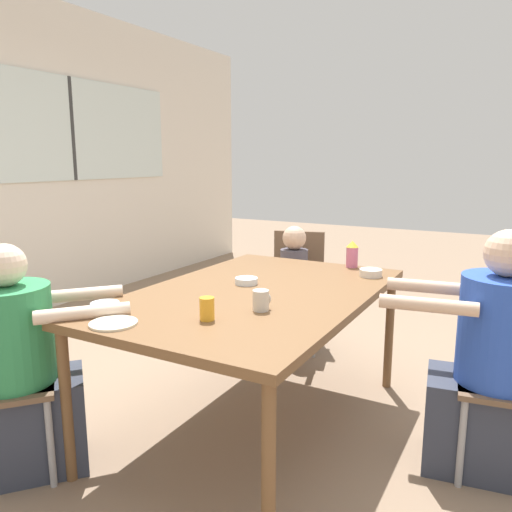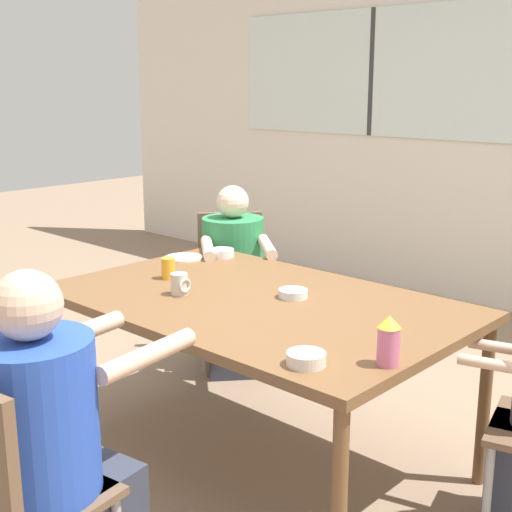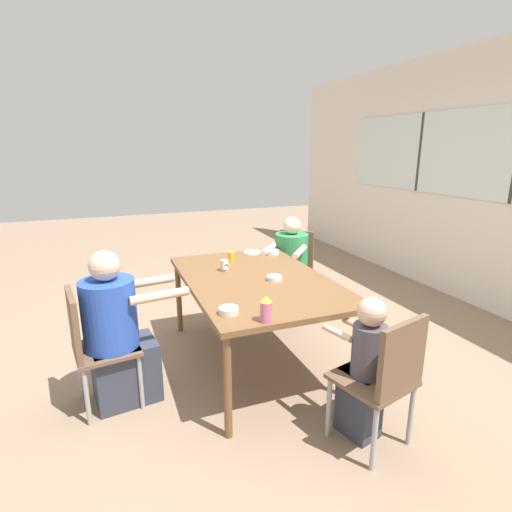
{
  "view_description": "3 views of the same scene",
  "coord_description": "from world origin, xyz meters",
  "px_view_note": "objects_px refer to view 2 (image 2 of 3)",
  "views": [
    {
      "loc": [
        -2.12,
        -1.18,
        1.38
      ],
      "look_at": [
        0.0,
        0.0,
        0.91
      ],
      "focal_mm": 35.0,
      "sensor_mm": 36.0,
      "label": 1
    },
    {
      "loc": [
        1.9,
        -2.05,
        1.6
      ],
      "look_at": [
        0.0,
        0.0,
        0.91
      ],
      "focal_mm": 50.0,
      "sensor_mm": 36.0,
      "label": 2
    },
    {
      "loc": [
        2.81,
        -1.08,
        1.74
      ],
      "look_at": [
        0.0,
        0.0,
        0.91
      ],
      "focal_mm": 28.0,
      "sensor_mm": 36.0,
      "label": 3
    }
  ],
  "objects_px": {
    "coffee_mug": "(180,284)",
    "person_woman_green_shirt": "(51,468)",
    "chair_for_man_blue_shirt": "(231,273)",
    "bowl_fruit": "(293,293)",
    "sippy_cup": "(389,340)",
    "bowl_white_shallow": "(306,359)",
    "chair_for_woman_green_shirt": "(1,488)",
    "juice_glass": "(168,268)",
    "bowl_cereal": "(222,253)",
    "person_man_blue_shirt": "(234,289)"
  },
  "relations": [
    {
      "from": "coffee_mug",
      "to": "person_woman_green_shirt",
      "type": "bearing_deg",
      "value": -64.27
    },
    {
      "from": "chair_for_man_blue_shirt",
      "to": "bowl_fruit",
      "type": "bearing_deg",
      "value": 96.96
    },
    {
      "from": "coffee_mug",
      "to": "sippy_cup",
      "type": "height_order",
      "value": "sippy_cup"
    },
    {
      "from": "bowl_white_shallow",
      "to": "chair_for_woman_green_shirt",
      "type": "bearing_deg",
      "value": -116.28
    },
    {
      "from": "bowl_fruit",
      "to": "person_woman_green_shirt",
      "type": "bearing_deg",
      "value": -87.16
    },
    {
      "from": "coffee_mug",
      "to": "juice_glass",
      "type": "xyz_separation_m",
      "value": [
        -0.23,
        0.13,
        0.0
      ]
    },
    {
      "from": "person_woman_green_shirt",
      "to": "bowl_cereal",
      "type": "xyz_separation_m",
      "value": [
        -0.78,
        1.48,
        0.27
      ]
    },
    {
      "from": "person_woman_green_shirt",
      "to": "bowl_fruit",
      "type": "height_order",
      "value": "person_woman_green_shirt"
    },
    {
      "from": "person_woman_green_shirt",
      "to": "sippy_cup",
      "type": "xyz_separation_m",
      "value": [
        0.62,
        0.83,
        0.33
      ]
    },
    {
      "from": "chair_for_man_blue_shirt",
      "to": "person_man_blue_shirt",
      "type": "height_order",
      "value": "person_man_blue_shirt"
    },
    {
      "from": "bowl_white_shallow",
      "to": "bowl_fruit",
      "type": "height_order",
      "value": "bowl_white_shallow"
    },
    {
      "from": "chair_for_woman_green_shirt",
      "to": "sippy_cup",
      "type": "xyz_separation_m",
      "value": [
        0.6,
        1.0,
        0.31
      ]
    },
    {
      "from": "coffee_mug",
      "to": "bowl_cereal",
      "type": "relative_size",
      "value": 0.74
    },
    {
      "from": "person_woman_green_shirt",
      "to": "chair_for_woman_green_shirt",
      "type": "bearing_deg",
      "value": -90.0
    },
    {
      "from": "person_man_blue_shirt",
      "to": "bowl_fruit",
      "type": "distance_m",
      "value": 1.13
    },
    {
      "from": "juice_glass",
      "to": "person_man_blue_shirt",
      "type": "bearing_deg",
      "value": 113.41
    },
    {
      "from": "person_man_blue_shirt",
      "to": "bowl_cereal",
      "type": "xyz_separation_m",
      "value": [
        0.21,
        -0.29,
        0.3
      ]
    },
    {
      "from": "coffee_mug",
      "to": "sippy_cup",
      "type": "relative_size",
      "value": 0.56
    },
    {
      "from": "sippy_cup",
      "to": "bowl_fruit",
      "type": "xyz_separation_m",
      "value": [
        -0.68,
        0.35,
        -0.07
      ]
    },
    {
      "from": "chair_for_man_blue_shirt",
      "to": "bowl_fruit",
      "type": "xyz_separation_m",
      "value": [
        1.05,
        -0.7,
        0.25
      ]
    },
    {
      "from": "sippy_cup",
      "to": "bowl_white_shallow",
      "type": "distance_m",
      "value": 0.26
    },
    {
      "from": "bowl_white_shallow",
      "to": "bowl_cereal",
      "type": "xyz_separation_m",
      "value": [
        -1.21,
        0.82,
        -0.0
      ]
    },
    {
      "from": "juice_glass",
      "to": "bowl_fruit",
      "type": "height_order",
      "value": "juice_glass"
    },
    {
      "from": "person_man_blue_shirt",
      "to": "juice_glass",
      "type": "xyz_separation_m",
      "value": [
        0.32,
        -0.75,
        0.32
      ]
    },
    {
      "from": "juice_glass",
      "to": "bowl_white_shallow",
      "type": "height_order",
      "value": "juice_glass"
    },
    {
      "from": "person_woman_green_shirt",
      "to": "sippy_cup",
      "type": "relative_size",
      "value": 6.71
    },
    {
      "from": "sippy_cup",
      "to": "juice_glass",
      "type": "relative_size",
      "value": 1.71
    },
    {
      "from": "person_woman_green_shirt",
      "to": "bowl_cereal",
      "type": "height_order",
      "value": "person_woman_green_shirt"
    },
    {
      "from": "person_man_blue_shirt",
      "to": "bowl_white_shallow",
      "type": "distance_m",
      "value": 1.83
    },
    {
      "from": "person_man_blue_shirt",
      "to": "bowl_fruit",
      "type": "bearing_deg",
      "value": 98.06
    },
    {
      "from": "person_man_blue_shirt",
      "to": "sippy_cup",
      "type": "height_order",
      "value": "person_man_blue_shirt"
    },
    {
      "from": "chair_for_woman_green_shirt",
      "to": "bowl_fruit",
      "type": "relative_size",
      "value": 7.06
    },
    {
      "from": "person_man_blue_shirt",
      "to": "bowl_fruit",
      "type": "height_order",
      "value": "person_man_blue_shirt"
    },
    {
      "from": "person_man_blue_shirt",
      "to": "juice_glass",
      "type": "height_order",
      "value": "person_man_blue_shirt"
    },
    {
      "from": "juice_glass",
      "to": "sippy_cup",
      "type": "bearing_deg",
      "value": -8.56
    },
    {
      "from": "chair_for_man_blue_shirt",
      "to": "coffee_mug",
      "type": "relative_size",
      "value": 9.32
    },
    {
      "from": "person_man_blue_shirt",
      "to": "coffee_mug",
      "type": "xyz_separation_m",
      "value": [
        0.55,
        -0.88,
        0.32
      ]
    },
    {
      "from": "coffee_mug",
      "to": "bowl_white_shallow",
      "type": "distance_m",
      "value": 0.9
    },
    {
      "from": "coffee_mug",
      "to": "bowl_fruit",
      "type": "bearing_deg",
      "value": 37.95
    },
    {
      "from": "person_woman_green_shirt",
      "to": "sippy_cup",
      "type": "distance_m",
      "value": 1.09
    },
    {
      "from": "chair_for_man_blue_shirt",
      "to": "chair_for_woman_green_shirt",
      "type": "bearing_deg",
      "value": 69.55
    },
    {
      "from": "chair_for_woman_green_shirt",
      "to": "person_woman_green_shirt",
      "type": "relative_size",
      "value": 0.77
    },
    {
      "from": "juice_glass",
      "to": "coffee_mug",
      "type": "bearing_deg",
      "value": -29.86
    },
    {
      "from": "chair_for_man_blue_shirt",
      "to": "person_woman_green_shirt",
      "type": "height_order",
      "value": "person_woman_green_shirt"
    },
    {
      "from": "sippy_cup",
      "to": "person_woman_green_shirt",
      "type": "bearing_deg",
      "value": -126.82
    },
    {
      "from": "person_man_blue_shirt",
      "to": "bowl_white_shallow",
      "type": "xyz_separation_m",
      "value": [
        1.42,
        -1.12,
        0.3
      ]
    },
    {
      "from": "chair_for_man_blue_shirt",
      "to": "sippy_cup",
      "type": "height_order",
      "value": "sippy_cup"
    },
    {
      "from": "chair_for_man_blue_shirt",
      "to": "sippy_cup",
      "type": "relative_size",
      "value": 5.18
    },
    {
      "from": "bowl_white_shallow",
      "to": "bowl_cereal",
      "type": "height_order",
      "value": "bowl_white_shallow"
    },
    {
      "from": "bowl_fruit",
      "to": "sippy_cup",
      "type": "bearing_deg",
      "value": -27.38
    }
  ]
}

